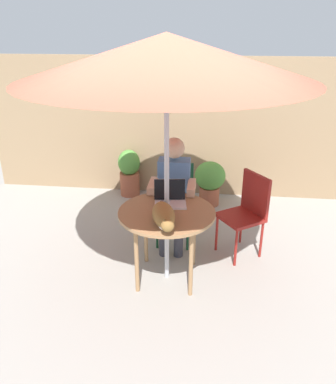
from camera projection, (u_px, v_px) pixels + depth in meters
ground_plane at (167, 276)px, 3.81m from camera, size 14.00×14.00×0.00m
fence_back at (184, 128)px, 5.34m from camera, size 5.67×0.08×1.94m
patio_table at (167, 218)px, 3.54m from camera, size 0.91×0.91×0.74m
patio_umbrella at (167, 57)px, 2.96m from camera, size 2.40×2.40×2.27m
chair_occupied at (175, 196)px, 4.29m from camera, size 0.40×0.40×0.90m
chair_empty at (247, 208)px, 4.01m from camera, size 0.56×0.56×0.90m
person_seated at (173, 188)px, 4.08m from camera, size 0.48×0.48×1.24m
laptop at (170, 197)px, 3.65m from camera, size 0.33×0.29×0.21m
cat at (164, 216)px, 3.24m from camera, size 0.29×0.64×0.17m
potted_plant_near_fence at (129, 172)px, 5.50m from camera, size 0.31×0.31×0.69m
potted_plant_by_chair at (210, 180)px, 5.19m from camera, size 0.42×0.42×0.62m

